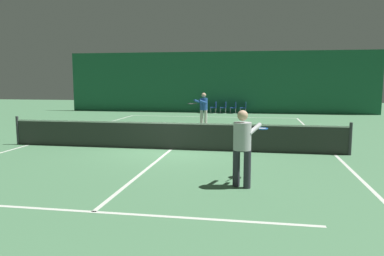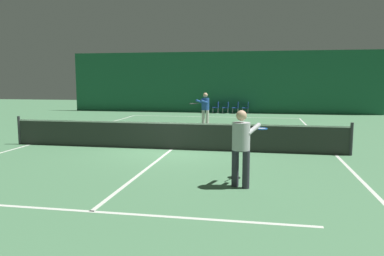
{
  "view_description": "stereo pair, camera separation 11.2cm",
  "coord_description": "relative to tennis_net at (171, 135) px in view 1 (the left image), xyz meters",
  "views": [
    {
      "loc": [
        2.94,
        -12.65,
        2.42
      ],
      "look_at": [
        1.05,
        -1.79,
        1.01
      ],
      "focal_mm": 35.0,
      "sensor_mm": 36.0,
      "label": 1
    },
    {
      "loc": [
        3.05,
        -12.63,
        2.42
      ],
      "look_at": [
        1.05,
        -1.79,
        1.01
      ],
      "focal_mm": 35.0,
      "sensor_mm": 36.0,
      "label": 2
    }
  ],
  "objects": [
    {
      "name": "court_line_sideline_right",
      "position": [
        5.5,
        0.0,
        -0.51
      ],
      "size": [
        0.1,
        23.8,
        0.0
      ],
      "color": "silver",
      "rests_on": "ground"
    },
    {
      "name": "player_near",
      "position": [
        2.65,
        -4.25,
        0.51
      ],
      "size": [
        0.92,
        1.41,
        1.76
      ],
      "rotation": [
        0.0,
        0.0,
        1.14
      ],
      "color": "#2D2D38",
      "rests_on": "ground"
    },
    {
      "name": "court_line_baseline_far",
      "position": [
        0.0,
        11.9,
        -0.51
      ],
      "size": [
        11.0,
        0.1,
        0.0
      ],
      "color": "silver",
      "rests_on": "ground"
    },
    {
      "name": "courtside_chair_2",
      "position": [
        0.58,
        14.72,
        -0.03
      ],
      "size": [
        0.44,
        0.44,
        0.84
      ],
      "rotation": [
        0.0,
        0.0,
        -1.57
      ],
      "color": "#99999E",
      "rests_on": "ground"
    },
    {
      "name": "courtside_chair_1",
      "position": [
        -0.15,
        14.72,
        -0.03
      ],
      "size": [
        0.44,
        0.44,
        0.84
      ],
      "rotation": [
        0.0,
        0.0,
        -1.57
      ],
      "color": "#99999E",
      "rests_on": "ground"
    },
    {
      "name": "courtside_chair_4",
      "position": [
        2.03,
        14.72,
        -0.03
      ],
      "size": [
        0.44,
        0.44,
        0.84
      ],
      "rotation": [
        0.0,
        0.0,
        -1.57
      ],
      "color": "#99999E",
      "rests_on": "ground"
    },
    {
      "name": "ground_plane",
      "position": [
        0.0,
        0.0,
        -0.51
      ],
      "size": [
        60.0,
        60.0,
        0.0
      ],
      "primitive_type": "plane",
      "color": "#4C7F56"
    },
    {
      "name": "tennis_net",
      "position": [
        0.0,
        0.0,
        0.0
      ],
      "size": [
        12.0,
        0.1,
        1.07
      ],
      "color": "#2D332D",
      "rests_on": "ground"
    },
    {
      "name": "player_far",
      "position": [
        0.17,
        6.75,
        0.52
      ],
      "size": [
        1.03,
        1.38,
        1.77
      ],
      "rotation": [
        0.0,
        0.0,
        -2.11
      ],
      "color": "beige",
      "rests_on": "ground"
    },
    {
      "name": "court_line_service_far",
      "position": [
        0.0,
        6.4,
        -0.51
      ],
      "size": [
        8.25,
        0.1,
        0.0
      ],
      "color": "silver",
      "rests_on": "ground"
    },
    {
      "name": "backdrop_curtain",
      "position": [
        0.0,
        15.27,
        1.74
      ],
      "size": [
        23.0,
        0.12,
        4.51
      ],
      "color": "#1E5B3D",
      "rests_on": "ground"
    },
    {
      "name": "courtside_chair_3",
      "position": [
        1.3,
        14.72,
        -0.03
      ],
      "size": [
        0.44,
        0.44,
        0.84
      ],
      "rotation": [
        0.0,
        0.0,
        -1.57
      ],
      "color": "#99999E",
      "rests_on": "ground"
    },
    {
      "name": "court_line_sideline_left",
      "position": [
        -5.5,
        0.0,
        -0.51
      ],
      "size": [
        0.1,
        23.8,
        0.0
      ],
      "color": "silver",
      "rests_on": "ground"
    },
    {
      "name": "courtside_chair_0",
      "position": [
        -0.87,
        14.72,
        -0.03
      ],
      "size": [
        0.44,
        0.44,
        0.84
      ],
      "rotation": [
        0.0,
        0.0,
        -1.57
      ],
      "color": "#99999E",
      "rests_on": "ground"
    },
    {
      "name": "court_line_service_near",
      "position": [
        0.0,
        -6.4,
        -0.51
      ],
      "size": [
        8.25,
        0.1,
        0.0
      ],
      "color": "silver",
      "rests_on": "ground"
    },
    {
      "name": "court_line_centre",
      "position": [
        0.0,
        0.0,
        -0.51
      ],
      "size": [
        0.1,
        12.8,
        0.0
      ],
      "color": "silver",
      "rests_on": "ground"
    }
  ]
}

